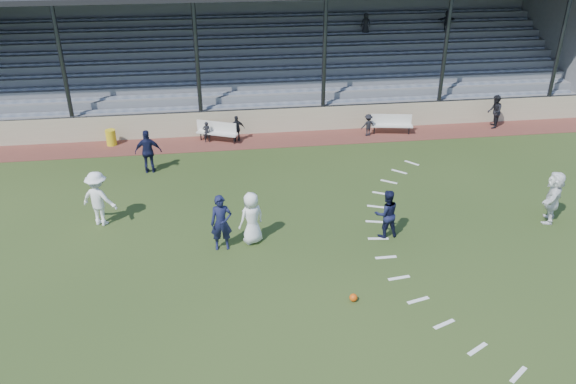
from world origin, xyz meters
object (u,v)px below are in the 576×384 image
Objects in this scene: bench_left at (217,130)px; player_navy_lead at (221,223)px; player_white_lead at (252,218)px; official at (495,112)px; bench_right at (391,122)px; football at (353,298)px; trash_bin at (111,137)px.

player_navy_lead reaches higher than bench_left.
official is at bearing -172.64° from player_white_lead.
bench_right is 1.22× the size of official.
bench_right is 5.36m from official.
official is (5.36, 0.10, 0.27)m from bench_right.
player_navy_lead is at bearing -34.58° from official.
bench_left is 0.98× the size of bench_right.
bench_left is at bearing -68.72° from official.
football is at bearing -43.86° from player_navy_lead.
trash_bin is at bearing 123.37° from football.
player_white_lead is at bearing 13.71° from player_navy_lead.
player_white_lead is 1.09× the size of official.
trash_bin is (-13.48, 0.31, -0.19)m from bench_right.
player_navy_lead reaches higher than player_white_lead.
player_navy_lead is (-1.00, -0.27, 0.05)m from player_white_lead.
player_white_lead reaches higher than bench_left.
bench_right is at bearing -67.55° from official.
player_white_lead is 15.84m from official.
trash_bin is 18.84m from official.
player_navy_lead is (-8.59, -9.31, 0.38)m from bench_right.
bench_left is at bearing 88.17° from player_navy_lead.
bench_left is 1.03× the size of player_navy_lead.
bench_right is 2.74× the size of trash_bin.
trash_bin is 3.21× the size of football.
player_navy_lead is at bearing -66.29° from bench_left.
player_navy_lead is at bearing -63.06° from trash_bin.
bench_left is 4.95m from trash_bin.
official reaches higher than bench_right.
bench_right is at bearing -1.33° from trash_bin.
bench_left is at bearing -2.14° from trash_bin.
football is 0.14× the size of official.
trash_bin is at bearing 115.42° from player_navy_lead.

